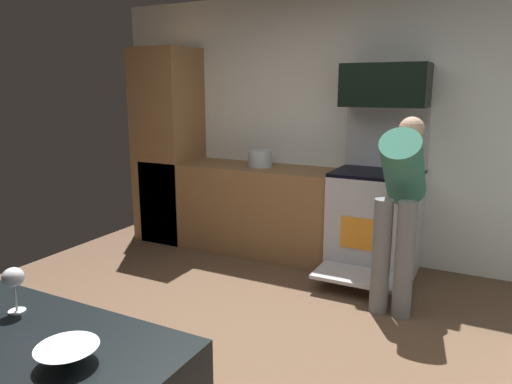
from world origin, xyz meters
name	(u,v)px	position (x,y,z in m)	size (l,w,h in m)	color
ground_plane	(225,367)	(0.00, 0.00, -0.01)	(5.20, 4.80, 0.02)	brown
wall_back	(344,127)	(0.00, 2.34, 1.30)	(5.20, 0.12, 2.60)	silver
lower_cabinet_run	(248,208)	(-0.90, 1.98, 0.45)	(2.40, 0.60, 0.90)	olive
cabinet_column	(169,146)	(-1.90, 1.98, 1.05)	(0.60, 0.60, 2.10)	olive
oven_range	(375,219)	(0.44, 1.97, 0.51)	(0.76, 1.04, 1.52)	#BBB9BD
microwave	(385,85)	(0.44, 2.06, 1.71)	(0.74, 0.38, 0.38)	black
person_cook	(400,197)	(0.76, 1.32, 0.88)	(0.31, 0.66, 1.46)	slate
mixing_bowl_small	(68,355)	(0.33, -1.40, 0.93)	(0.18, 0.18, 0.05)	white
wine_glass_far	(13,279)	(-0.09, -1.26, 1.03)	(0.07, 0.07, 0.17)	silver
stock_pot	(260,158)	(-0.76, 1.98, 0.99)	(0.24, 0.24, 0.17)	silver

